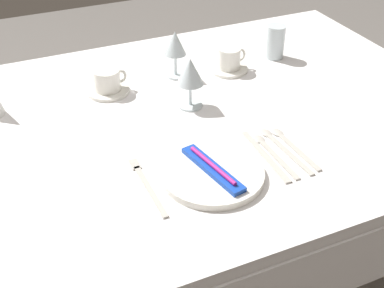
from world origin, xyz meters
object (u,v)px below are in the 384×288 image
object	(u,v)px
toothbrush_package	(213,168)
dinner_knife	(266,157)
dinner_plate	(212,174)
fork_outer	(146,184)
spoon_dessert	(280,145)
coffee_cup_left	(230,58)
drink_tumbler	(275,42)
wine_glass_left	(190,73)
wine_glass_centre	(175,45)
spoon_tea	(290,144)
spoon_soup	(270,151)
coffee_cup_right	(108,80)

from	to	relation	value
toothbrush_package	dinner_knife	world-z (taller)	toothbrush_package
dinner_plate	fork_outer	xyz separation A→B (m)	(-0.15, 0.04, -0.01)
spoon_dessert	coffee_cup_left	world-z (taller)	coffee_cup_left
fork_outer	coffee_cup_left	bearing A→B (deg)	44.96
fork_outer	drink_tumbler	xyz separation A→B (m)	(0.63, 0.47, 0.05)
wine_glass_left	wine_glass_centre	bearing A→B (deg)	80.10
spoon_tea	coffee_cup_left	bearing A→B (deg)	83.44
dinner_plate	fork_outer	distance (m)	0.16
dinner_knife	wine_glass_left	bearing A→B (deg)	102.83
dinner_knife	wine_glass_centre	world-z (taller)	wine_glass_centre
toothbrush_package	fork_outer	bearing A→B (deg)	166.84
fork_outer	coffee_cup_left	size ratio (longest dim) A/B	2.36
toothbrush_package	coffee_cup_left	distance (m)	0.57
wine_glass_centre	spoon_dessert	bearing A→B (deg)	-78.50
toothbrush_package	coffee_cup_left	bearing A→B (deg)	58.71
wine_glass_left	drink_tumbler	distance (m)	0.44
wine_glass_left	toothbrush_package	bearing A→B (deg)	-104.77
dinner_knife	spoon_dessert	distance (m)	0.07
spoon_soup	spoon_dessert	size ratio (longest dim) A/B	0.92
toothbrush_package	coffee_cup_left	world-z (taller)	coffee_cup_left
toothbrush_package	coffee_cup_right	distance (m)	0.51
dinner_plate	spoon_soup	xyz separation A→B (m)	(0.18, 0.04, -0.01)
spoon_soup	wine_glass_centre	size ratio (longest dim) A/B	1.35
fork_outer	wine_glass_left	size ratio (longest dim) A/B	1.51
coffee_cup_right	wine_glass_centre	bearing A→B (deg)	3.73
fork_outer	wine_glass_centre	xyz separation A→B (m)	(0.27, 0.48, 0.10)
toothbrush_package	spoon_soup	world-z (taller)	toothbrush_package
dinner_knife	coffee_cup_right	bearing A→B (deg)	118.44
drink_tumbler	dinner_plate	bearing A→B (deg)	-133.27
dinner_knife	fork_outer	bearing A→B (deg)	176.18
spoon_soup	drink_tumbler	size ratio (longest dim) A/B	1.82
spoon_dessert	spoon_tea	size ratio (longest dim) A/B	1.09
dinner_knife	wine_glass_centre	size ratio (longest dim) A/B	1.52
coffee_cup_right	dinner_knife	bearing A→B (deg)	-61.56
coffee_cup_left	wine_glass_left	bearing A→B (deg)	-142.85
coffee_cup_left	coffee_cup_right	size ratio (longest dim) A/B	0.96
spoon_soup	coffee_cup_left	xyz separation A→B (m)	(0.11, 0.45, 0.04)
dinner_knife	spoon_tea	size ratio (longest dim) A/B	1.13
dinner_knife	spoon_tea	bearing A→B (deg)	17.19
coffee_cup_right	toothbrush_package	bearing A→B (deg)	-77.98
dinner_plate	spoon_tea	xyz separation A→B (m)	(0.24, 0.04, -0.01)
spoon_soup	wine_glass_left	distance (m)	0.32
coffee_cup_left	wine_glass_left	world-z (taller)	wine_glass_left
coffee_cup_right	wine_glass_left	world-z (taller)	wine_glass_left
dinner_plate	dinner_knife	xyz separation A→B (m)	(0.16, 0.02, -0.01)
spoon_tea	wine_glass_left	xyz separation A→B (m)	(-0.16, 0.28, 0.10)
spoon_tea	wine_glass_centre	distance (m)	0.50
coffee_cup_right	wine_glass_centre	distance (m)	0.24
coffee_cup_right	wine_glass_left	bearing A→B (deg)	-42.42
dinner_plate	coffee_cup_right	xyz separation A→B (m)	(-0.11, 0.50, 0.03)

